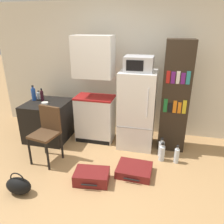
# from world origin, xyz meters

# --- Properties ---
(ground_plane) EXTENTS (24.00, 24.00, 0.00)m
(ground_plane) POSITION_xyz_m (0.00, 0.00, 0.00)
(ground_plane) COLOR tan
(wall_back) EXTENTS (6.40, 0.10, 2.57)m
(wall_back) POSITION_xyz_m (0.20, 2.00, 1.29)
(wall_back) COLOR silver
(wall_back) RESTS_ON ground_plane
(side_table) EXTENTS (0.79, 0.80, 0.75)m
(side_table) POSITION_xyz_m (-1.55, 1.20, 0.37)
(side_table) COLOR black
(side_table) RESTS_ON ground_plane
(kitchen_hutch) EXTENTS (0.73, 0.46, 1.98)m
(kitchen_hutch) POSITION_xyz_m (-0.63, 1.38, 0.92)
(kitchen_hutch) COLOR white
(kitchen_hutch) RESTS_ON ground_plane
(refrigerator) EXTENTS (0.63, 0.59, 1.41)m
(refrigerator) POSITION_xyz_m (0.18, 1.32, 0.71)
(refrigerator) COLOR white
(refrigerator) RESTS_ON ground_plane
(microwave) EXTENTS (0.48, 0.39, 0.25)m
(microwave) POSITION_xyz_m (0.18, 1.32, 1.54)
(microwave) COLOR #B7B7BC
(microwave) RESTS_ON refrigerator
(bookshelf) EXTENTS (0.46, 0.38, 1.94)m
(bookshelf) POSITION_xyz_m (0.82, 1.41, 0.97)
(bookshelf) COLOR #2D2319
(bookshelf) RESTS_ON ground_plane
(bottle_clear_short) EXTENTS (0.08, 0.08, 0.17)m
(bottle_clear_short) POSITION_xyz_m (-1.81, 1.38, 0.82)
(bottle_clear_short) COLOR silver
(bottle_clear_short) RESTS_ON side_table
(bottle_blue_soda) EXTENTS (0.08, 0.08, 0.30)m
(bottle_blue_soda) POSITION_xyz_m (-1.86, 1.28, 0.87)
(bottle_blue_soda) COLOR #1E47A3
(bottle_blue_soda) RESTS_ON side_table
(bottle_wine_dark) EXTENTS (0.06, 0.06, 0.25)m
(bottle_wine_dark) POSITION_xyz_m (-1.68, 1.28, 0.86)
(bottle_wine_dark) COLOR black
(bottle_wine_dark) RESTS_ON side_table
(bowl) EXTENTS (0.13, 0.13, 0.03)m
(bowl) POSITION_xyz_m (-1.54, 1.12, 0.77)
(bowl) COLOR silver
(bowl) RESTS_ON side_table
(chair) EXTENTS (0.46, 0.47, 0.93)m
(chair) POSITION_xyz_m (-1.17, 0.51, 0.56)
(chair) COLOR black
(chair) RESTS_ON ground_plane
(suitcase_large_flat) EXTENTS (0.54, 0.47, 0.13)m
(suitcase_large_flat) POSITION_xyz_m (0.29, 0.43, 0.06)
(suitcase_large_flat) COLOR maroon
(suitcase_large_flat) RESTS_ON ground_plane
(suitcase_small_flat) EXTENTS (0.53, 0.40, 0.18)m
(suitcase_small_flat) POSITION_xyz_m (-0.29, 0.10, 0.09)
(suitcase_small_flat) COLOR maroon
(suitcase_small_flat) RESTS_ON ground_plane
(handbag) EXTENTS (0.36, 0.20, 0.33)m
(handbag) POSITION_xyz_m (-1.18, -0.35, 0.12)
(handbag) COLOR black
(handbag) RESTS_ON ground_plane
(water_bottle_front) EXTENTS (0.08, 0.08, 0.32)m
(water_bottle_front) POSITION_xyz_m (0.92, 0.89, 0.14)
(water_bottle_front) COLOR silver
(water_bottle_front) RESTS_ON ground_plane
(water_bottle_middle) EXTENTS (0.10, 0.10, 0.35)m
(water_bottle_middle) POSITION_xyz_m (0.67, 1.04, 0.15)
(water_bottle_middle) COLOR silver
(water_bottle_middle) RESTS_ON ground_plane
(water_bottle_back) EXTENTS (0.10, 0.10, 0.33)m
(water_bottle_back) POSITION_xyz_m (0.68, 0.90, 0.14)
(water_bottle_back) COLOR silver
(water_bottle_back) RESTS_ON ground_plane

